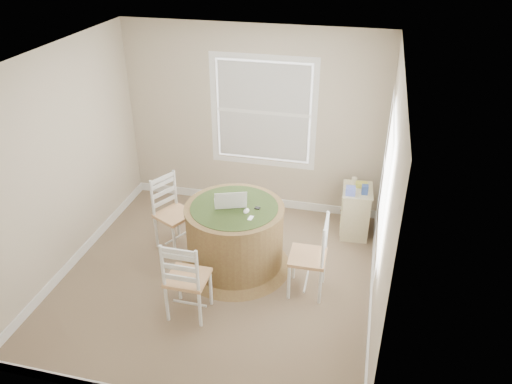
% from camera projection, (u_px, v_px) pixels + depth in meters
% --- Properties ---
extents(room, '(3.64, 3.64, 2.64)m').
position_uv_depth(room, '(232.00, 176.00, 5.40)').
color(room, '#856F54').
rests_on(room, ground).
extents(round_table, '(1.34, 1.34, 0.84)m').
position_uv_depth(round_table, '(235.00, 235.00, 5.92)').
color(round_table, olive).
rests_on(round_table, ground).
extents(chair_left, '(0.55, 0.56, 0.95)m').
position_uv_depth(chair_left, '(175.00, 214.00, 6.28)').
color(chair_left, white).
rests_on(chair_left, ground).
extents(chair_near, '(0.42, 0.40, 0.95)m').
position_uv_depth(chair_near, '(188.00, 277.00, 5.20)').
color(chair_near, white).
rests_on(chair_near, ground).
extents(chair_right, '(0.41, 0.43, 0.95)m').
position_uv_depth(chair_right, '(308.00, 256.00, 5.51)').
color(chair_right, white).
rests_on(chair_right, ground).
extents(laptop, '(0.45, 0.43, 0.25)m').
position_uv_depth(laptop, '(230.00, 202.00, 5.76)').
color(laptop, white).
rests_on(laptop, round_table).
extents(mouse, '(0.08, 0.11, 0.04)m').
position_uv_depth(mouse, '(246.00, 211.00, 5.64)').
color(mouse, white).
rests_on(mouse, round_table).
extents(phone, '(0.05, 0.09, 0.02)m').
position_uv_depth(phone, '(251.00, 218.00, 5.52)').
color(phone, '#B7BABF').
rests_on(phone, round_table).
extents(keys, '(0.06, 0.06, 0.02)m').
position_uv_depth(keys, '(257.00, 208.00, 5.70)').
color(keys, black).
rests_on(keys, round_table).
extents(corner_chest, '(0.41, 0.53, 0.67)m').
position_uv_depth(corner_chest, '(355.00, 211.00, 6.60)').
color(corner_chest, beige).
rests_on(corner_chest, ground).
extents(tissue_box, '(0.13, 0.13, 0.10)m').
position_uv_depth(tissue_box, '(352.00, 190.00, 6.32)').
color(tissue_box, '#6376E2').
rests_on(tissue_box, corner_chest).
extents(box_yellow, '(0.16, 0.11, 0.06)m').
position_uv_depth(box_yellow, '(361.00, 185.00, 6.48)').
color(box_yellow, '#CCCA48').
rests_on(box_yellow, corner_chest).
extents(box_blue, '(0.08, 0.08, 0.12)m').
position_uv_depth(box_blue, '(364.00, 189.00, 6.32)').
color(box_blue, '#2E488C').
rests_on(box_blue, corner_chest).
extents(cup_cream, '(0.07, 0.07, 0.09)m').
position_uv_depth(cup_cream, '(355.00, 181.00, 6.53)').
color(cup_cream, beige).
rests_on(cup_cream, corner_chest).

